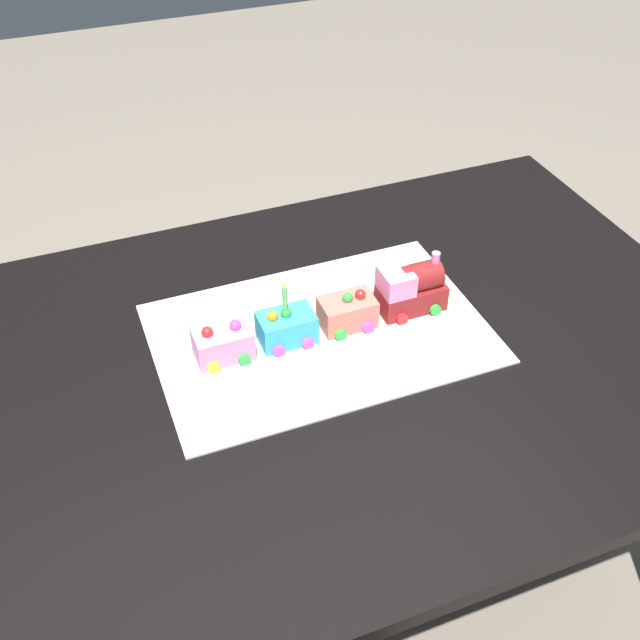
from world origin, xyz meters
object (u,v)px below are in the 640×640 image
(cake_car_flatbed_turquoise, at_px, (286,327))
(cake_car_gondola_bubblegum, at_px, (223,343))
(birthday_candle, at_px, (285,296))
(cake_locomotive, at_px, (411,288))
(dining_table, at_px, (350,390))
(cake_car_hopper_coral, at_px, (347,312))

(cake_car_flatbed_turquoise, xyz_separation_m, cake_car_gondola_bubblegum, (0.12, 0.00, 0.00))
(birthday_candle, bearing_deg, cake_car_flatbed_turquoise, -180.00)
(cake_car_flatbed_turquoise, height_order, birthday_candle, birthday_candle)
(cake_locomotive, xyz_separation_m, cake_car_flatbed_turquoise, (0.25, -0.00, -0.02))
(cake_locomotive, distance_m, cake_car_gondola_bubblegum, 0.37)
(dining_table, distance_m, cake_car_gondola_bubblegum, 0.27)
(dining_table, height_order, cake_car_flatbed_turquoise, cake_car_flatbed_turquoise)
(dining_table, height_order, cake_car_hopper_coral, cake_car_hopper_coral)
(dining_table, relative_size, birthday_candle, 23.00)
(cake_car_flatbed_turquoise, relative_size, birthday_candle, 1.64)
(cake_car_hopper_coral, xyz_separation_m, cake_car_gondola_bubblegum, (0.24, 0.00, 0.00))
(cake_car_gondola_bubblegum, bearing_deg, cake_locomotive, 180.00)
(cake_locomotive, height_order, cake_car_flatbed_turquoise, cake_locomotive)
(cake_car_flatbed_turquoise, distance_m, birthday_candle, 0.07)
(cake_car_hopper_coral, height_order, birthday_candle, birthday_candle)
(dining_table, height_order, cake_car_gondola_bubblegum, cake_car_gondola_bubblegum)
(cake_car_hopper_coral, height_order, cake_car_flatbed_turquoise, same)
(cake_locomotive, bearing_deg, cake_car_flatbed_turquoise, -0.00)
(dining_table, distance_m, birthday_candle, 0.24)
(birthday_candle, bearing_deg, dining_table, 149.44)
(dining_table, xyz_separation_m, cake_car_hopper_coral, (-0.02, -0.06, 0.14))
(cake_car_hopper_coral, distance_m, birthday_candle, 0.14)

